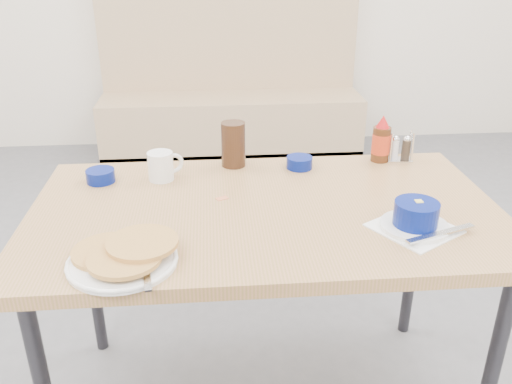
{
  "coord_description": "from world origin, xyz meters",
  "views": [
    {
      "loc": [
        -0.15,
        -1.19,
        1.48
      ],
      "look_at": [
        -0.03,
        0.23,
        0.82
      ],
      "focal_mm": 38.0,
      "sensor_mm": 36.0,
      "label": 1
    }
  ],
  "objects": [
    {
      "name": "dining_table",
      "position": [
        0.0,
        0.25,
        0.7
      ],
      "size": [
        1.4,
        0.8,
        0.76
      ],
      "color": "#B17C51",
      "rests_on": "ground"
    },
    {
      "name": "pancake_plate",
      "position": [
        -0.38,
        -0.03,
        0.78
      ],
      "size": [
        0.27,
        0.28,
        0.05
      ],
      "rotation": [
        0.0,
        0.0,
        -0.17
      ],
      "color": "white",
      "rests_on": "dining_table"
    },
    {
      "name": "condiment_caddy",
      "position": [
        0.52,
        0.59,
        0.8
      ],
      "size": [
        0.09,
        0.06,
        0.11
      ],
      "rotation": [
        0.0,
        0.0,
        -0.08
      ],
      "color": "silver",
      "rests_on": "dining_table"
    },
    {
      "name": "amber_tumbler",
      "position": [
        -0.08,
        0.59,
        0.84
      ],
      "size": [
        0.1,
        0.1,
        0.16
      ],
      "primitive_type": "cylinder",
      "rotation": [
        0.0,
        0.0,
        -0.29
      ],
      "color": "#331D10",
      "rests_on": "dining_table"
    },
    {
      "name": "grits_setting",
      "position": [
        0.4,
        0.08,
        0.8
      ],
      "size": [
        0.29,
        0.27,
        0.08
      ],
      "rotation": [
        0.0,
        0.0,
        0.56
      ],
      "color": "white",
      "rests_on": "dining_table"
    },
    {
      "name": "butter_bowl",
      "position": [
        0.15,
        0.55,
        0.78
      ],
      "size": [
        0.09,
        0.09,
        0.04
      ],
      "rotation": [
        0.0,
        0.0,
        0.2
      ],
      "color": "navy",
      "rests_on": "dining_table"
    },
    {
      "name": "sugar_wrapper",
      "position": [
        -0.13,
        0.32,
        0.76
      ],
      "size": [
        0.04,
        0.04,
        0.0
      ],
      "primitive_type": "cube",
      "rotation": [
        0.0,
        0.0,
        0.43
      ],
      "color": "#D26E46",
      "rests_on": "dining_table"
    },
    {
      "name": "syrup_bottle",
      "position": [
        0.45,
        0.59,
        0.83
      ],
      "size": [
        0.06,
        0.06,
        0.17
      ],
      "rotation": [
        0.0,
        0.0,
        -0.03
      ],
      "color": "#47230F",
      "rests_on": "dining_table"
    },
    {
      "name": "coffee_mug",
      "position": [
        -0.32,
        0.49,
        0.81
      ],
      "size": [
        0.12,
        0.08,
        0.1
      ],
      "rotation": [
        0.0,
        0.0,
        0.43
      ],
      "color": "white",
      "rests_on": "dining_table"
    },
    {
      "name": "booth_bench",
      "position": [
        0.0,
        2.78,
        0.35
      ],
      "size": [
        1.9,
        0.56,
        1.22
      ],
      "color": "tan",
      "rests_on": "ground"
    },
    {
      "name": "creamer_bowl",
      "position": [
        -0.52,
        0.48,
        0.78
      ],
      "size": [
        0.09,
        0.09,
        0.04
      ],
      "rotation": [
        0.0,
        0.0,
        0.31
      ],
      "color": "navy",
      "rests_on": "dining_table"
    }
  ]
}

